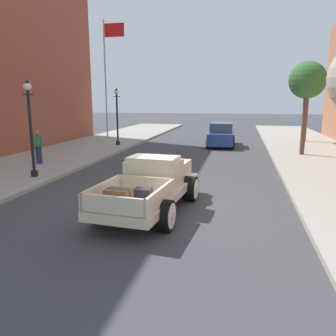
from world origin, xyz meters
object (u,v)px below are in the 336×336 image
street_tree_third (309,80)px  street_lamp_near (30,122)px  hotrod_truck_cream (153,184)px  pedestrian_sidewalk_left (38,145)px  street_lamp_far (117,112)px  flagpole (108,67)px  street_tree_second (307,81)px  car_background_blue (221,135)px

street_tree_third → street_lamp_near: bearing=-130.8°
hotrod_truck_cream → street_lamp_near: street_lamp_near is taller
street_tree_third → hotrod_truck_cream: bearing=-112.5°
hotrod_truck_cream → street_lamp_near: (-5.69, 2.47, 1.63)m
pedestrian_sidewalk_left → street_tree_third: bearing=41.1°
street_lamp_far → street_tree_third: (13.00, 5.04, 2.26)m
flagpole → street_tree_second: 15.16m
street_tree_third → car_background_blue: bearing=-153.7°
street_lamp_near → car_background_blue: bearing=60.1°
car_background_blue → street_lamp_near: 13.87m
car_background_blue → street_lamp_near: (-6.86, -11.94, 1.62)m
pedestrian_sidewalk_left → street_lamp_near: bearing=-60.7°
pedestrian_sidewalk_left → street_tree_third: size_ratio=0.29×
car_background_blue → street_lamp_far: 7.44m
pedestrian_sidewalk_left → street_tree_second: street_tree_second is taller
flagpole → street_tree_third: flagpole is taller
hotrod_truck_cream → flagpole: bearing=116.0°
pedestrian_sidewalk_left → flagpole: size_ratio=0.18×
street_lamp_far → street_tree_third: bearing=21.2°
street_lamp_near → flagpole: (-2.32, 13.94, 3.39)m
hotrod_truck_cream → street_tree_third: (7.20, 17.40, 3.90)m
car_background_blue → street_tree_third: size_ratio=0.76×
pedestrian_sidewalk_left → street_tree_second: (13.07, 5.83, 3.14)m
street_lamp_near → flagpole: bearing=99.5°
street_lamp_near → flagpole: flagpole is taller
street_tree_third → street_tree_second: bearing=-100.4°
pedestrian_sidewalk_left → flagpole: flagpole is taller
street_tree_second → street_tree_third: size_ratio=0.90×
car_background_blue → street_lamp_near: size_ratio=1.13×
street_lamp_far → flagpole: size_ratio=0.42×
street_lamp_near → street_lamp_far: bearing=90.7°
street_lamp_near → flagpole: size_ratio=0.42×
hotrod_truck_cream → street_lamp_far: (-5.80, 12.36, 1.63)m
street_tree_second → street_tree_third: bearing=79.6°
flagpole → car_background_blue: bearing=-12.3°
car_background_blue → flagpole: 10.64m
hotrod_truck_cream → street_lamp_far: size_ratio=1.31×
street_lamp_far → street_tree_third: size_ratio=0.67×
car_background_blue → pedestrian_sidewalk_left: pedestrian_sidewalk_left is taller
pedestrian_sidewalk_left → street_lamp_near: size_ratio=0.43×
street_tree_second → car_background_blue: bearing=143.0°
hotrod_truck_cream → street_tree_third: bearing=67.5°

